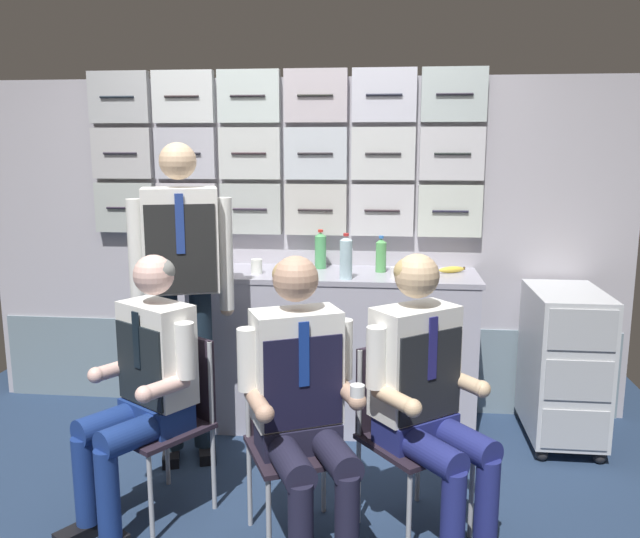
{
  "coord_description": "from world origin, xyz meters",
  "views": [
    {
      "loc": [
        0.58,
        -2.79,
        1.73
      ],
      "look_at": [
        0.24,
        0.38,
        1.13
      ],
      "focal_mm": 36.55,
      "sensor_mm": 36.0,
      "label": 1
    }
  ],
  "objects_px": {
    "crew_member_by_counter": "(426,388)",
    "paper_cup_blue": "(257,266)",
    "snack_banana": "(452,270)",
    "folding_chair_right": "(292,422)",
    "crew_member_left": "(143,379)",
    "folding_chair_by_counter": "(402,416)",
    "crew_member_standing": "(182,273)",
    "service_trolley": "(563,362)",
    "folding_chair_left": "(173,404)",
    "crew_member_right": "(302,394)",
    "sparkling_bottle_green": "(381,255)"
  },
  "relations": [
    {
      "from": "sparkling_bottle_green",
      "to": "folding_chair_left",
      "type": "bearing_deg",
      "value": -131.77
    },
    {
      "from": "folding_chair_left",
      "to": "snack_banana",
      "type": "xyz_separation_m",
      "value": [
        1.4,
        1.1,
        0.47
      ]
    },
    {
      "from": "folding_chair_right",
      "to": "folding_chair_by_counter",
      "type": "height_order",
      "value": "same"
    },
    {
      "from": "crew_member_right",
      "to": "crew_member_by_counter",
      "type": "relative_size",
      "value": 1.0
    },
    {
      "from": "folding_chair_right",
      "to": "crew_member_by_counter",
      "type": "xyz_separation_m",
      "value": [
        0.59,
        -0.0,
        0.19
      ]
    },
    {
      "from": "service_trolley",
      "to": "crew_member_by_counter",
      "type": "height_order",
      "value": "crew_member_by_counter"
    },
    {
      "from": "crew_member_left",
      "to": "snack_banana",
      "type": "bearing_deg",
      "value": 39.64
    },
    {
      "from": "snack_banana",
      "to": "crew_member_left",
      "type": "bearing_deg",
      "value": -140.36
    },
    {
      "from": "folding_chair_by_counter",
      "to": "sparkling_bottle_green",
      "type": "height_order",
      "value": "sparkling_bottle_green"
    },
    {
      "from": "folding_chair_left",
      "to": "paper_cup_blue",
      "type": "distance_m",
      "value": 1.09
    },
    {
      "from": "crew_member_left",
      "to": "paper_cup_blue",
      "type": "distance_m",
      "value": 1.17
    },
    {
      "from": "crew_member_standing",
      "to": "crew_member_right",
      "type": "bearing_deg",
      "value": -45.97
    },
    {
      "from": "folding_chair_left",
      "to": "paper_cup_blue",
      "type": "height_order",
      "value": "paper_cup_blue"
    },
    {
      "from": "crew_member_left",
      "to": "paper_cup_blue",
      "type": "height_order",
      "value": "crew_member_left"
    },
    {
      "from": "sparkling_bottle_green",
      "to": "paper_cup_blue",
      "type": "height_order",
      "value": "sparkling_bottle_green"
    },
    {
      "from": "crew_member_right",
      "to": "folding_chair_by_counter",
      "type": "bearing_deg",
      "value": 31.81
    },
    {
      "from": "folding_chair_left",
      "to": "folding_chair_by_counter",
      "type": "relative_size",
      "value": 1.0
    },
    {
      "from": "service_trolley",
      "to": "crew_member_by_counter",
      "type": "relative_size",
      "value": 0.71
    },
    {
      "from": "folding_chair_left",
      "to": "sparkling_bottle_green",
      "type": "bearing_deg",
      "value": 48.23
    },
    {
      "from": "service_trolley",
      "to": "paper_cup_blue",
      "type": "height_order",
      "value": "paper_cup_blue"
    },
    {
      "from": "folding_chair_left",
      "to": "folding_chair_right",
      "type": "height_order",
      "value": "same"
    },
    {
      "from": "folding_chair_right",
      "to": "paper_cup_blue",
      "type": "height_order",
      "value": "paper_cup_blue"
    },
    {
      "from": "service_trolley",
      "to": "paper_cup_blue",
      "type": "xyz_separation_m",
      "value": [
        -1.82,
        0.03,
        0.53
      ]
    },
    {
      "from": "crew_member_right",
      "to": "service_trolley",
      "type": "bearing_deg",
      "value": 41.33
    },
    {
      "from": "service_trolley",
      "to": "folding_chair_left",
      "type": "distance_m",
      "value": 2.24
    },
    {
      "from": "service_trolley",
      "to": "paper_cup_blue",
      "type": "bearing_deg",
      "value": 179.03
    },
    {
      "from": "snack_banana",
      "to": "crew_member_right",
      "type": "bearing_deg",
      "value": -117.74
    },
    {
      "from": "folding_chair_left",
      "to": "sparkling_bottle_green",
      "type": "height_order",
      "value": "sparkling_bottle_green"
    },
    {
      "from": "crew_member_left",
      "to": "folding_chair_by_counter",
      "type": "relative_size",
      "value": 1.49
    },
    {
      "from": "snack_banana",
      "to": "folding_chair_right",
      "type": "bearing_deg",
      "value": -122.63
    },
    {
      "from": "crew_member_left",
      "to": "crew_member_standing",
      "type": "distance_m",
      "value": 0.72
    },
    {
      "from": "folding_chair_left",
      "to": "sparkling_bottle_green",
      "type": "xyz_separation_m",
      "value": [
        0.97,
        1.08,
        0.56
      ]
    },
    {
      "from": "folding_chair_left",
      "to": "service_trolley",
      "type": "bearing_deg",
      "value": 24.17
    },
    {
      "from": "crew_member_left",
      "to": "folding_chair_right",
      "type": "relative_size",
      "value": 1.49
    },
    {
      "from": "crew_member_left",
      "to": "crew_member_by_counter",
      "type": "xyz_separation_m",
      "value": [
        1.28,
        -0.02,
        0.02
      ]
    },
    {
      "from": "folding_chair_by_counter",
      "to": "crew_member_standing",
      "type": "height_order",
      "value": "crew_member_standing"
    },
    {
      "from": "folding_chair_left",
      "to": "crew_member_right",
      "type": "height_order",
      "value": "crew_member_right"
    },
    {
      "from": "crew_member_by_counter",
      "to": "paper_cup_blue",
      "type": "relative_size",
      "value": 14.53
    },
    {
      "from": "folding_chair_left",
      "to": "crew_member_by_counter",
      "type": "height_order",
      "value": "crew_member_by_counter"
    },
    {
      "from": "crew_member_by_counter",
      "to": "paper_cup_blue",
      "type": "xyz_separation_m",
      "value": [
        -0.96,
        1.1,
        0.31
      ]
    },
    {
      "from": "folding_chair_right",
      "to": "paper_cup_blue",
      "type": "xyz_separation_m",
      "value": [
        -0.38,
        1.1,
        0.5
      ]
    },
    {
      "from": "paper_cup_blue",
      "to": "snack_banana",
      "type": "distance_m",
      "value": 1.18
    },
    {
      "from": "crew_member_right",
      "to": "folding_chair_by_counter",
      "type": "relative_size",
      "value": 1.53
    },
    {
      "from": "crew_member_standing",
      "to": "snack_banana",
      "type": "xyz_separation_m",
      "value": [
        1.49,
        0.61,
        -0.07
      ]
    },
    {
      "from": "crew_member_left",
      "to": "crew_member_by_counter",
      "type": "relative_size",
      "value": 0.98
    },
    {
      "from": "service_trolley",
      "to": "paper_cup_blue",
      "type": "relative_size",
      "value": 10.38
    },
    {
      "from": "service_trolley",
      "to": "crew_member_left",
      "type": "height_order",
      "value": "crew_member_left"
    },
    {
      "from": "crew_member_right",
      "to": "snack_banana",
      "type": "relative_size",
      "value": 7.46
    },
    {
      "from": "sparkling_bottle_green",
      "to": "paper_cup_blue",
      "type": "xyz_separation_m",
      "value": [
        -0.74,
        -0.13,
        -0.06
      ]
    },
    {
      "from": "snack_banana",
      "to": "crew_member_by_counter",
      "type": "bearing_deg",
      "value": -99.49
    }
  ]
}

